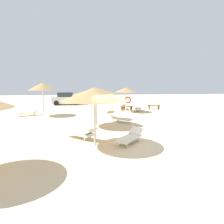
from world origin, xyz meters
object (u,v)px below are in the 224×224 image
lounger_0 (138,108)px  lounger_5 (109,109)px  parasol_3 (96,91)px  bench_1 (127,107)px  parasol_4 (42,86)px  lounger_6 (130,137)px  lounger_3 (120,118)px  lounger_4 (29,112)px  bench_0 (154,106)px  lounger_1 (81,133)px  bench_2 (124,106)px  parasol_0 (126,90)px  parasol_1 (94,94)px  parked_car (67,99)px

lounger_0 → lounger_5: (-3.28, -0.56, -0.01)m
parasol_3 → bench_1: parasol_3 is taller
lounger_5 → parasol_3: bearing=-103.3°
parasol_4 → bench_1: size_ratio=1.96×
lounger_6 → parasol_3: bearing=109.7°
lounger_3 → lounger_4: 8.89m
parasol_4 → bench_0: size_ratio=2.01×
lounger_1 → bench_2: (4.41, 11.69, 0.03)m
lounger_5 → bench_2: bearing=46.9°
lounger_0 → parasol_0: bearing=-159.7°
parasol_4 → bench_0: (11.62, 2.95, -2.33)m
parasol_0 → lounger_3: bearing=-105.1°
lounger_6 → bench_1: 11.77m
lounger_5 → lounger_6: lounger_5 is taller
bench_1 → lounger_3: bearing=-105.2°
parasol_3 → lounger_3: bearing=28.7°
lounger_1 → lounger_3: 5.12m
lounger_1 → lounger_3: (2.82, 4.27, -0.01)m
lounger_5 → bench_2: 2.88m
parasol_3 → bench_0: parasol_3 is taller
parasol_1 → parked_car: parasol_1 is taller
lounger_6 → bench_1: (2.03, 11.59, 0.03)m
lounger_0 → parked_car: bearing=140.0°
parasol_0 → lounger_1: (-4.26, -9.60, -1.93)m
lounger_6 → bench_0: bearing=66.4°
parasol_0 → lounger_4: parasol_0 is taller
parasol_0 → parasol_1: (-3.55, -10.79, 0.24)m
lounger_5 → lounger_6: (0.04, -10.66, -0.01)m
lounger_5 → bench_0: 5.63m
parasol_0 → lounger_0: bearing=20.3°
parasol_4 → lounger_6: size_ratio=1.62×
bench_0 → lounger_4: bearing=-167.2°
lounger_4 → bench_0: bearing=12.8°
parasol_4 → parasol_1: bearing=-64.5°
lounger_3 → parasol_3: bearing=-151.3°
lounger_1 → parasol_1: bearing=-59.1°
parasol_4 → lounger_0: 9.98m
parasol_4 → lounger_1: (3.78, -8.24, -2.37)m
bench_1 → lounger_4: bearing=-166.7°
lounger_0 → lounger_5: bearing=-170.4°
lounger_1 → lounger_5: bearing=75.7°
parasol_4 → lounger_5: size_ratio=1.54×
parasol_4 → lounger_6: parasol_4 is taller
lounger_6 → bench_0: size_ratio=1.24×
parasol_1 → parasol_4: (-4.49, 9.43, 0.20)m
parasol_0 → parked_car: (-6.88, 7.56, -1.42)m
bench_1 → bench_2: (-0.11, 1.17, 0.00)m
bench_0 → bench_2: bearing=171.8°
parasol_0 → parasol_3: size_ratio=0.80×
lounger_4 → bench_2: lounger_4 is taller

